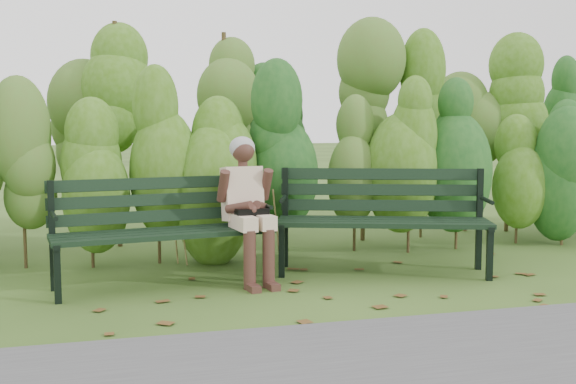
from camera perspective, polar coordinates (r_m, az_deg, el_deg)
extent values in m
plane|color=#2F4719|center=(5.40, 0.96, -8.31)|extent=(80.00, 80.00, 0.00)
cylinder|color=#47381E|center=(6.45, -21.05, -2.76)|extent=(0.03, 0.03, 0.80)
ellipsoid|color=#3D6A12|center=(6.39, -21.25, 2.92)|extent=(0.64, 0.64, 1.44)
cylinder|color=#47381E|center=(6.41, -15.60, -2.64)|extent=(0.03, 0.03, 0.80)
ellipsoid|color=#3D6A12|center=(6.35, -15.75, 3.08)|extent=(0.64, 0.64, 1.44)
cylinder|color=#47381E|center=(6.43, -10.13, -2.49)|extent=(0.03, 0.03, 0.80)
ellipsoid|color=#3D6A12|center=(6.37, -10.24, 3.22)|extent=(0.64, 0.64, 1.44)
cylinder|color=#47381E|center=(6.50, -4.75, -2.32)|extent=(0.03, 0.03, 0.80)
ellipsoid|color=#3D6A12|center=(6.45, -4.80, 3.32)|extent=(0.64, 0.64, 1.44)
cylinder|color=#47381E|center=(6.64, 0.46, -2.14)|extent=(0.03, 0.03, 0.80)
ellipsoid|color=#3D6A12|center=(6.58, 0.46, 3.39)|extent=(0.64, 0.64, 1.44)
cylinder|color=#47381E|center=(6.82, 5.43, -1.95)|extent=(0.03, 0.03, 0.80)
ellipsoid|color=#3D6A12|center=(6.77, 5.48, 3.43)|extent=(0.64, 0.64, 1.44)
cylinder|color=#47381E|center=(7.05, 10.10, -1.76)|extent=(0.03, 0.03, 0.80)
ellipsoid|color=#3D6A12|center=(7.00, 10.19, 3.44)|extent=(0.64, 0.64, 1.44)
cylinder|color=#47381E|center=(7.33, 14.44, -1.57)|extent=(0.03, 0.03, 0.80)
ellipsoid|color=#3D6A12|center=(7.28, 14.57, 3.43)|extent=(0.64, 0.64, 1.44)
cylinder|color=#47381E|center=(7.65, 18.45, -1.39)|extent=(0.03, 0.03, 0.80)
ellipsoid|color=#3D6A12|center=(7.60, 18.60, 3.41)|extent=(0.64, 0.64, 1.44)
cylinder|color=#47381E|center=(8.00, 22.12, -1.21)|extent=(0.03, 0.03, 0.80)
ellipsoid|color=#3D6A12|center=(7.95, 22.29, 3.37)|extent=(0.64, 0.64, 1.44)
cylinder|color=#47381E|center=(7.40, -18.56, -0.45)|extent=(0.04, 0.04, 1.10)
ellipsoid|color=#1B4D1C|center=(7.36, -18.78, 6.37)|extent=(0.70, 0.70, 1.98)
cylinder|color=#47381E|center=(7.39, -12.60, -0.30)|extent=(0.04, 0.04, 1.10)
ellipsoid|color=#1B4D1C|center=(7.35, -12.75, 6.54)|extent=(0.70, 0.70, 1.98)
cylinder|color=#47381E|center=(7.45, -6.70, -0.15)|extent=(0.04, 0.04, 1.10)
ellipsoid|color=#1B4D1C|center=(7.42, -6.78, 6.63)|extent=(0.70, 0.70, 1.98)
cylinder|color=#47381E|center=(7.60, -0.95, 0.00)|extent=(0.04, 0.04, 1.10)
ellipsoid|color=#1B4D1C|center=(7.56, -0.96, 6.65)|extent=(0.70, 0.70, 1.98)
cylinder|color=#47381E|center=(7.82, 4.52, 0.15)|extent=(0.04, 0.04, 1.10)
ellipsoid|color=#1B4D1C|center=(7.78, 4.57, 6.61)|extent=(0.70, 0.70, 1.98)
cylinder|color=#47381E|center=(8.10, 9.65, 0.28)|extent=(0.04, 0.04, 1.10)
ellipsoid|color=#1B4D1C|center=(8.07, 9.76, 6.51)|extent=(0.70, 0.70, 1.98)
cylinder|color=#47381E|center=(8.45, 14.40, 0.40)|extent=(0.04, 0.04, 1.10)
ellipsoid|color=#1B4D1C|center=(8.42, 14.55, 6.38)|extent=(0.70, 0.70, 1.98)
cylinder|color=#47381E|center=(8.85, 18.75, 0.51)|extent=(0.04, 0.04, 1.10)
ellipsoid|color=#1B4D1C|center=(8.82, 18.93, 6.22)|extent=(0.70, 0.70, 1.98)
cylinder|color=#47381E|center=(9.29, 22.70, 0.61)|extent=(0.04, 0.04, 1.10)
ellipsoid|color=#1B4D1C|center=(9.26, 22.91, 6.04)|extent=(0.70, 0.70, 1.98)
cube|color=brown|center=(4.82, -10.66, -10.10)|extent=(0.11, 0.11, 0.01)
cube|color=brown|center=(6.86, 23.07, -5.71)|extent=(0.09, 0.07, 0.01)
cube|color=brown|center=(5.63, 3.44, -7.69)|extent=(0.11, 0.09, 0.01)
cube|color=brown|center=(6.18, 15.11, -6.68)|extent=(0.10, 0.08, 0.01)
cube|color=brown|center=(5.66, 0.22, -7.61)|extent=(0.08, 0.09, 0.01)
cube|color=brown|center=(4.74, 4.08, -10.29)|extent=(0.08, 0.10, 0.01)
cube|color=brown|center=(5.54, -3.06, -7.91)|extent=(0.11, 0.11, 0.01)
cube|color=brown|center=(5.05, 21.55, -9.69)|extent=(0.11, 0.11, 0.01)
cube|color=brown|center=(4.29, -10.30, -12.10)|extent=(0.11, 0.10, 0.01)
cube|color=brown|center=(5.37, 3.36, -8.36)|extent=(0.11, 0.11, 0.01)
cube|color=brown|center=(5.46, 6.02, -8.15)|extent=(0.11, 0.11, 0.01)
cube|color=brown|center=(4.48, -17.59, -11.53)|extent=(0.11, 0.11, 0.01)
cube|color=brown|center=(5.30, 2.00, -8.56)|extent=(0.11, 0.11, 0.01)
cube|color=brown|center=(5.63, 18.15, -7.98)|extent=(0.09, 0.07, 0.01)
cube|color=brown|center=(5.21, -19.42, -9.13)|extent=(0.10, 0.11, 0.01)
cube|color=brown|center=(5.47, -11.50, -8.21)|extent=(0.11, 0.11, 0.01)
cube|color=brown|center=(6.93, 19.98, -5.48)|extent=(0.10, 0.09, 0.01)
cube|color=brown|center=(6.55, 20.49, -6.14)|extent=(0.09, 0.07, 0.01)
cube|color=brown|center=(6.02, -13.77, -6.97)|extent=(0.10, 0.08, 0.01)
cube|color=brown|center=(6.13, -13.28, -6.72)|extent=(0.09, 0.10, 0.01)
cube|color=brown|center=(5.94, -15.68, -7.20)|extent=(0.11, 0.11, 0.01)
cube|color=brown|center=(4.58, -3.59, -10.86)|extent=(0.08, 0.10, 0.01)
cube|color=brown|center=(5.85, -3.01, -7.18)|extent=(0.11, 0.11, 0.01)
cube|color=brown|center=(5.83, 10.87, -7.32)|extent=(0.09, 0.10, 0.01)
cube|color=black|center=(5.33, -10.01, -3.76)|extent=(1.75, 0.36, 0.04)
cube|color=black|center=(5.45, -10.30, -3.56)|extent=(1.75, 0.36, 0.04)
cube|color=black|center=(5.57, -10.58, -3.37)|extent=(1.75, 0.36, 0.04)
cube|color=black|center=(5.68, -10.85, -3.19)|extent=(1.75, 0.36, 0.04)
cube|color=black|center=(5.76, -11.07, -2.01)|extent=(1.74, 0.31, 0.10)
cube|color=black|center=(5.75, -11.12, -0.64)|extent=(1.74, 0.31, 0.10)
cube|color=black|center=(5.75, -11.18, 0.72)|extent=(1.74, 0.31, 0.10)
cube|color=black|center=(5.24, -18.94, -6.60)|extent=(0.06, 0.06, 0.44)
cube|color=black|center=(5.61, -19.34, -3.53)|extent=(0.06, 0.06, 0.88)
cube|color=black|center=(5.39, -19.17, -4.10)|extent=(0.12, 0.49, 0.04)
cylinder|color=black|center=(5.31, -19.21, -1.91)|extent=(0.09, 0.37, 0.04)
cube|color=black|center=(5.61, -1.54, -5.48)|extent=(0.06, 0.06, 0.44)
cube|color=black|center=(5.96, -3.04, -2.69)|extent=(0.06, 0.06, 0.88)
cube|color=black|center=(5.75, -2.27, -3.18)|extent=(0.12, 0.49, 0.04)
cylinder|color=black|center=(5.68, -2.10, -1.12)|extent=(0.09, 0.37, 0.04)
cube|color=black|center=(5.77, 8.20, -2.81)|extent=(1.78, 0.69, 0.04)
cube|color=black|center=(5.89, 8.11, -2.63)|extent=(1.78, 0.69, 0.04)
cube|color=black|center=(6.02, 8.02, -2.45)|extent=(1.78, 0.69, 0.04)
cube|color=black|center=(6.14, 7.94, -2.28)|extent=(1.78, 0.69, 0.04)
cube|color=black|center=(6.22, 7.89, -1.14)|extent=(1.76, 0.64, 0.11)
cube|color=black|center=(6.22, 7.90, 0.19)|extent=(1.76, 0.64, 0.11)
cube|color=black|center=(6.22, 7.91, 1.51)|extent=(1.76, 0.64, 0.11)
cube|color=black|center=(5.79, -0.54, -5.02)|extent=(0.06, 0.06, 0.46)
cube|color=black|center=(6.19, -0.23, -2.17)|extent=(0.06, 0.06, 0.92)
cube|color=black|center=(5.96, -0.39, -2.68)|extent=(0.21, 0.50, 0.04)
cylinder|color=black|center=(5.88, -0.43, -0.58)|extent=(0.16, 0.37, 0.04)
cube|color=black|center=(5.92, 16.71, -5.02)|extent=(0.06, 0.06, 0.46)
cube|color=black|center=(6.31, 15.89, -2.23)|extent=(0.06, 0.06, 0.92)
cube|color=black|center=(6.08, 16.34, -2.73)|extent=(0.21, 0.50, 0.04)
cylinder|color=black|center=(6.01, 16.51, -0.68)|extent=(0.16, 0.37, 0.04)
cube|color=beige|center=(5.48, -3.83, -2.57)|extent=(0.18, 0.39, 0.12)
cube|color=beige|center=(5.54, -2.24, -2.48)|extent=(0.18, 0.39, 0.12)
cylinder|color=#45271F|center=(5.39, -3.27, -5.76)|extent=(0.11, 0.11, 0.47)
cylinder|color=#45271F|center=(5.44, -1.65, -5.64)|extent=(0.11, 0.11, 0.47)
cube|color=#45271F|center=(5.37, -2.99, -8.11)|extent=(0.11, 0.19, 0.05)
cube|color=#45271F|center=(5.42, -1.36, -7.95)|extent=(0.11, 0.19, 0.05)
cube|color=beige|center=(5.71, -3.89, -0.13)|extent=(0.36, 0.27, 0.47)
cylinder|color=#45271F|center=(5.67, -3.85, 2.31)|extent=(0.08, 0.08, 0.09)
sphere|color=#45271F|center=(5.66, -3.83, 3.49)|extent=(0.19, 0.19, 0.19)
ellipsoid|color=gray|center=(5.68, -3.90, 3.73)|extent=(0.22, 0.21, 0.20)
cylinder|color=#45271F|center=(5.57, -5.49, 0.51)|extent=(0.11, 0.20, 0.28)
cylinder|color=#45271F|center=(5.70, -1.85, 0.65)|extent=(0.11, 0.20, 0.28)
cylinder|color=#45271F|center=(5.51, -4.16, -1.29)|extent=(0.23, 0.22, 0.12)
cylinder|color=#45271F|center=(5.58, -2.31, -1.20)|extent=(0.18, 0.25, 0.12)
sphere|color=#45271F|center=(5.49, -3.04, -1.50)|extent=(0.10, 0.10, 0.10)
cube|color=black|center=(5.51, -3.06, -2.14)|extent=(0.28, 0.15, 0.14)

